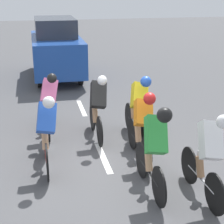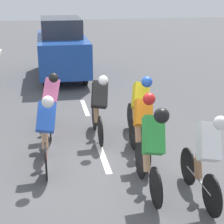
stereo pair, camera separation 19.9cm
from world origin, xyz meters
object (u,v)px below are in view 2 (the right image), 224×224
cyclist_black (99,105)px  support_car (62,48)px  cyclist_green (152,147)px  cyclist_yellow (139,106)px  cyclist_orange (142,124)px  cyclist_pink (50,101)px  cyclist_blue (46,130)px  cyclist_white (206,155)px

cyclist_black → support_car: bearing=-85.8°
cyclist_green → cyclist_yellow: size_ratio=0.98×
cyclist_orange → support_car: support_car is taller
cyclist_pink → cyclist_blue: cyclist_blue is taller
cyclist_green → cyclist_yellow: 2.22m
cyclist_orange → cyclist_white: 1.67m
cyclist_green → cyclist_pink: bearing=-62.8°
cyclist_yellow → cyclist_black: size_ratio=1.01×
cyclist_black → cyclist_blue: 1.68m
cyclist_black → cyclist_blue: bearing=46.5°
cyclist_blue → support_car: bearing=-95.6°
cyclist_green → cyclist_blue: (1.65, -1.21, -0.06)m
cyclist_green → cyclist_yellow: (-0.35, -2.19, -0.04)m
cyclist_pink → cyclist_green: 3.32m
cyclist_green → cyclist_orange: cyclist_green is taller
cyclist_black → cyclist_orange: bearing=117.8°
cyclist_green → cyclist_orange: (-0.15, -1.20, -0.07)m
cyclist_white → cyclist_black: 3.05m
cyclist_pink → cyclist_orange: cyclist_pink is taller
cyclist_black → cyclist_blue: (1.16, 1.22, -0.01)m
cyclist_blue → support_car: 7.29m
cyclist_orange → cyclist_pink: bearing=-46.3°
cyclist_white → cyclist_orange: bearing=-69.1°
cyclist_white → support_car: support_car is taller
cyclist_green → cyclist_yellow: cyclist_green is taller
cyclist_orange → cyclist_black: (0.65, -1.22, 0.01)m
cyclist_pink → cyclist_white: 4.01m
cyclist_green → cyclist_orange: 1.21m
cyclist_orange → cyclist_green: bearing=82.7°
cyclist_white → cyclist_green: bearing=-25.6°
cyclist_yellow → cyclist_black: cyclist_black is taller
cyclist_pink → cyclist_black: size_ratio=1.02×
support_car → cyclist_black: bearing=94.2°
cyclist_yellow → cyclist_white: cyclist_white is taller
cyclist_black → cyclist_yellow: bearing=164.7°
cyclist_orange → cyclist_blue: bearing=-0.2°
cyclist_blue → support_car: support_car is taller
cyclist_yellow → cyclist_black: (0.85, -0.23, -0.01)m
cyclist_white → cyclist_blue: bearing=-33.2°
cyclist_yellow → cyclist_white: size_ratio=1.02×
cyclist_orange → cyclist_yellow: bearing=-101.4°
cyclist_orange → cyclist_yellow: (-0.20, -0.99, 0.03)m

